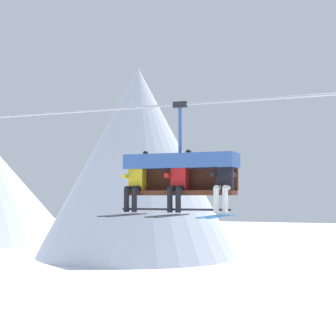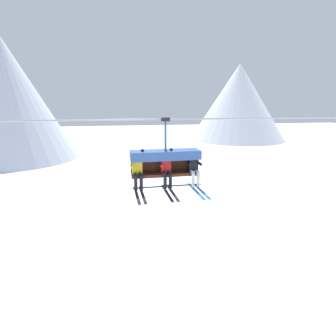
# 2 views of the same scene
# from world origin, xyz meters

# --- Properties ---
(mountain_peak_central) EXTENTS (18.81, 18.81, 17.78)m
(mountain_peak_central) POSITION_xyz_m (-17.35, 33.54, 8.89)
(mountain_peak_central) COLOR silver
(mountain_peak_central) RESTS_ON ground_plane
(lift_cable) EXTENTS (17.57, 0.05, 0.05)m
(lift_cable) POSITION_xyz_m (0.37, -0.80, 7.42)
(lift_cable) COLOR #9EA3A8
(chairlift_chair) EXTENTS (2.33, 0.74, 2.23)m
(chairlift_chair) POSITION_xyz_m (-0.79, -0.73, 6.10)
(chairlift_chair) COLOR #512819
(skier_yellow) EXTENTS (0.48, 1.70, 1.34)m
(skier_yellow) POSITION_xyz_m (-1.74, -0.94, 5.83)
(skier_yellow) COLOR yellow
(skier_red) EXTENTS (0.48, 1.70, 1.34)m
(skier_red) POSITION_xyz_m (-0.79, -0.94, 5.83)
(skier_red) COLOR red
(skier_black) EXTENTS (0.46, 1.70, 1.23)m
(skier_black) POSITION_xyz_m (0.16, -0.95, 5.81)
(skier_black) COLOR black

